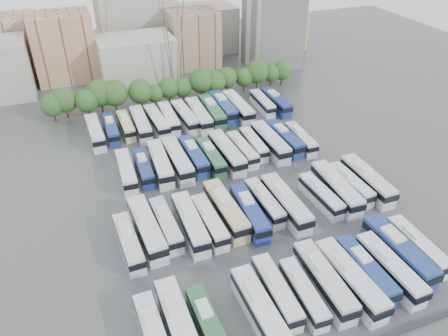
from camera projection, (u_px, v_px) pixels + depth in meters
name	position (u px, v px, depth m)	size (l,w,h in m)	color
ground	(242.00, 195.00, 77.51)	(220.00, 220.00, 0.00)	#424447
tree_line	(171.00, 86.00, 107.52)	(64.18, 7.71, 8.20)	black
city_buildings	(123.00, 40.00, 126.96)	(102.00, 35.00, 20.00)	#9E998E
apartment_tower	(273.00, 21.00, 125.72)	(14.00, 14.00, 26.00)	silver
electricity_pylon	(172.00, 18.00, 106.81)	(9.00, 6.91, 33.83)	slate
bus_r0_s0	(154.00, 336.00, 51.54)	(2.83, 11.59, 3.62)	silver
bus_r0_s1	(179.00, 325.00, 52.51)	(2.97, 13.11, 4.10)	silver
bus_r0_s2	(208.00, 325.00, 52.88)	(2.61, 11.00, 3.44)	#2B663D
bus_r0_s4	(260.00, 310.00, 54.46)	(2.99, 12.80, 4.00)	silver
bus_r0_s5	(276.00, 291.00, 57.13)	(2.86, 11.59, 3.61)	silver
bus_r0_s6	(303.00, 293.00, 57.05)	(2.83, 10.87, 3.38)	silver
bus_r0_s7	(324.00, 281.00, 58.37)	(3.18, 13.11, 4.09)	silver
bus_r0_s8	(350.00, 279.00, 58.49)	(3.35, 13.54, 4.22)	silver
bus_r0_s9	(366.00, 270.00, 60.19)	(2.55, 11.69, 3.67)	navy
bus_r0_s10	(390.00, 268.00, 60.33)	(2.99, 12.50, 3.90)	silver
bus_r0_s11	(398.00, 251.00, 62.92)	(3.23, 13.56, 4.23)	navy
bus_r0_s12	(417.00, 246.00, 64.19)	(2.59, 11.54, 3.62)	white
bus_r1_s0	(129.00, 243.00, 64.81)	(2.98, 11.65, 3.63)	silver
bus_r1_s1	(147.00, 228.00, 67.01)	(3.65, 13.71, 4.26)	silver
bus_r1_s2	(166.00, 224.00, 68.28)	(2.82, 11.59, 3.62)	silver
bus_r1_s3	(190.00, 223.00, 68.18)	(3.03, 12.99, 4.06)	silver
bus_r1_s4	(209.00, 222.00, 68.83)	(2.78, 11.67, 3.64)	silver
bus_r1_s5	(226.00, 210.00, 70.81)	(3.35, 13.61, 4.24)	#C7B989
bus_r1_s6	(249.00, 212.00, 70.52)	(3.35, 12.54, 3.90)	navy
bus_r1_s7	(264.00, 202.00, 73.02)	(2.69, 11.33, 3.54)	silver
bus_r1_s8	(286.00, 203.00, 72.28)	(3.04, 13.61, 4.27)	silver
bus_r1_s10	(321.00, 195.00, 74.68)	(2.92, 11.13, 3.46)	silver
bus_r1_s11	(336.00, 188.00, 75.80)	(3.50, 13.61, 4.23)	silver
bus_r1_s12	(350.00, 184.00, 77.39)	(2.67, 11.27, 3.52)	silver
bus_r1_s13	(367.00, 180.00, 77.88)	(3.11, 13.35, 4.18)	silver
bus_r2_s1	(126.00, 171.00, 80.65)	(3.08, 12.13, 3.78)	silver
bus_r2_s2	(144.00, 168.00, 81.84)	(2.75, 11.02, 3.43)	navy
bus_r2_s3	(160.00, 163.00, 82.60)	(3.54, 13.35, 4.15)	silver
bus_r2_s4	(177.00, 160.00, 83.52)	(3.10, 13.52, 4.23)	silver
bus_r2_s5	(194.00, 156.00, 85.09)	(2.79, 12.23, 3.83)	navy
bus_r2_s6	(211.00, 157.00, 84.90)	(2.56, 11.66, 3.66)	#2B643F
bus_r2_s7	(227.00, 152.00, 85.77)	(3.33, 13.67, 4.27)	silver
bus_r2_s8	(242.00, 149.00, 87.39)	(2.77, 11.30, 3.53)	silver
bus_r2_s9	(254.00, 144.00, 89.37)	(2.73, 10.87, 3.39)	silver
bus_r2_s10	(270.00, 142.00, 89.25)	(2.99, 13.49, 4.23)	silver
bus_r2_s11	(284.00, 138.00, 90.80)	(3.30, 12.51, 3.89)	navy
bus_r2_s12	(301.00, 139.00, 91.09)	(2.89, 11.21, 3.49)	silver
bus_r3_s0	(95.00, 132.00, 92.97)	(3.00, 12.60, 3.94)	silver
bus_r3_s1	(111.00, 129.00, 94.59)	(2.71, 11.29, 3.53)	navy
bus_r3_s2	(126.00, 125.00, 96.11)	(2.47, 10.94, 3.43)	beige
bus_r3_s3	(141.00, 124.00, 96.10)	(3.11, 13.01, 4.06)	silver
bus_r3_s4	(157.00, 121.00, 97.16)	(3.35, 12.65, 3.93)	silver
bus_r3_s5	(169.00, 118.00, 98.65)	(3.06, 12.22, 3.81)	white
bus_r3_s6	(185.00, 117.00, 99.03)	(3.37, 12.86, 4.00)	silver
bus_r3_s7	(199.00, 115.00, 99.48)	(3.28, 13.45, 4.20)	silver
bus_r3_s8	(212.00, 112.00, 100.97)	(3.46, 13.37, 4.16)	#2D6B42
bus_r3_s9	(223.00, 107.00, 102.99)	(3.19, 13.45, 4.20)	navy
bus_r3_s10	(238.00, 107.00, 102.87)	(2.99, 13.68, 4.29)	silver
bus_r3_s12	(262.00, 103.00, 105.75)	(2.88, 11.23, 3.50)	silver
bus_r3_s13	(276.00, 102.00, 105.88)	(2.76, 12.21, 3.82)	navy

